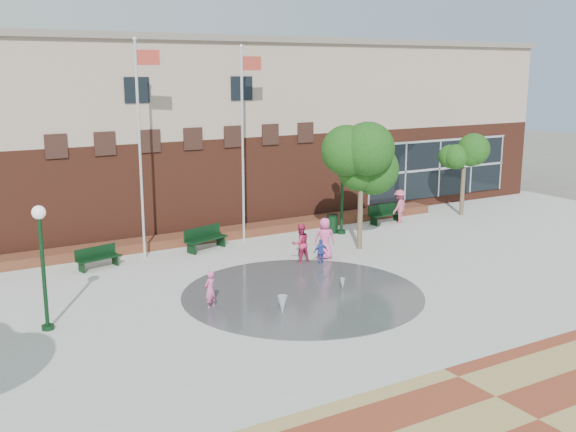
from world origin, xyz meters
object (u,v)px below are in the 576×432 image
flagpole_left (141,139)px  flagpole_right (244,134)px  bench_left (98,262)px  trash_can (332,224)px  child_splash (210,290)px

flagpole_left → flagpole_right: flagpole_left is taller
flagpole_right → bench_left: bearing=-173.0°
flagpole_left → trash_can: flagpole_left is taller
bench_left → trash_can: size_ratio=1.97×
flagpole_right → child_splash: (-5.06, -7.46, -4.23)m
child_splash → bench_left: bearing=-96.8°
bench_left → trash_can: 11.24m
trash_can → child_splash: child_splash is taller
flagpole_left → bench_left: (-2.12, -0.58, -4.67)m
flagpole_left → trash_can: bearing=2.7°
flagpole_right → child_splash: size_ratio=6.86×
flagpole_left → flagpole_right: 4.92m
trash_can → flagpole_left: bearing=177.8°
bench_left → child_splash: (1.95, -6.33, 0.35)m
bench_left → flagpole_left: bearing=1.7°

